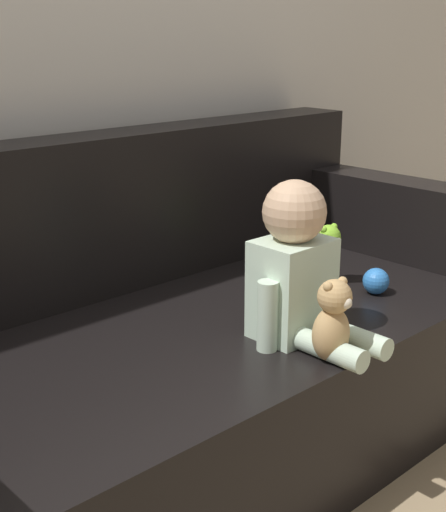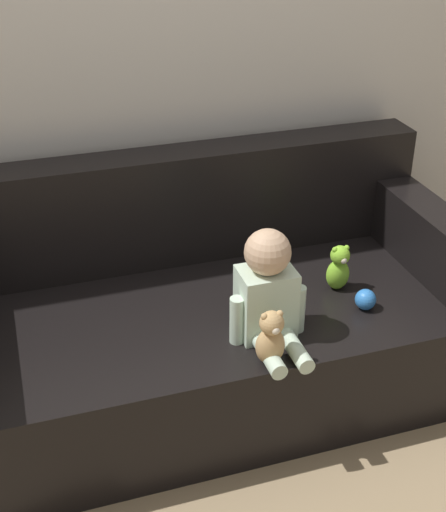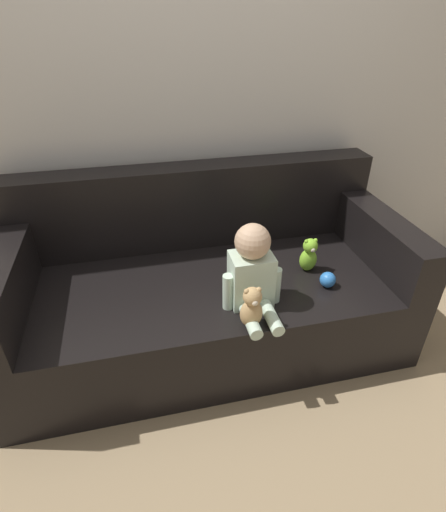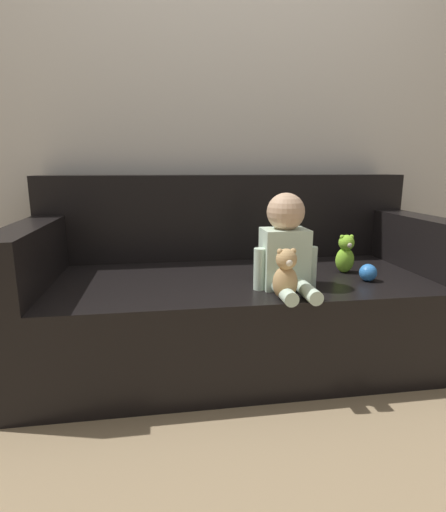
# 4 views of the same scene
# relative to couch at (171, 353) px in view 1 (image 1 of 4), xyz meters

# --- Properties ---
(ground_plane) EXTENTS (12.00, 12.00, 0.00)m
(ground_plane) POSITION_rel_couch_xyz_m (0.00, -0.06, -0.31)
(ground_plane) COLOR #9E8460
(couch) EXTENTS (2.01, 0.92, 0.88)m
(couch) POSITION_rel_couch_xyz_m (0.00, 0.00, 0.00)
(couch) COLOR black
(couch) RESTS_ON ground_plane
(person_baby) EXTENTS (0.27, 0.34, 0.40)m
(person_baby) POSITION_rel_couch_xyz_m (0.15, -0.32, 0.28)
(person_baby) COLOR silver
(person_baby) RESTS_ON couch
(teddy_bear_brown) EXTENTS (0.10, 0.09, 0.20)m
(teddy_bear_brown) POSITION_rel_couch_xyz_m (0.11, -0.47, 0.21)
(teddy_bear_brown) COLOR tan
(teddy_bear_brown) RESTS_ON couch
(plush_toy_side) EXTENTS (0.09, 0.09, 0.19)m
(plush_toy_side) POSITION_rel_couch_xyz_m (0.52, -0.12, 0.20)
(plush_toy_side) COLOR #8CD133
(plush_toy_side) RESTS_ON couch
(toy_ball) EXTENTS (0.08, 0.08, 0.08)m
(toy_ball) POSITION_rel_couch_xyz_m (0.55, -0.28, 0.15)
(toy_ball) COLOR #337FDB
(toy_ball) RESTS_ON couch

